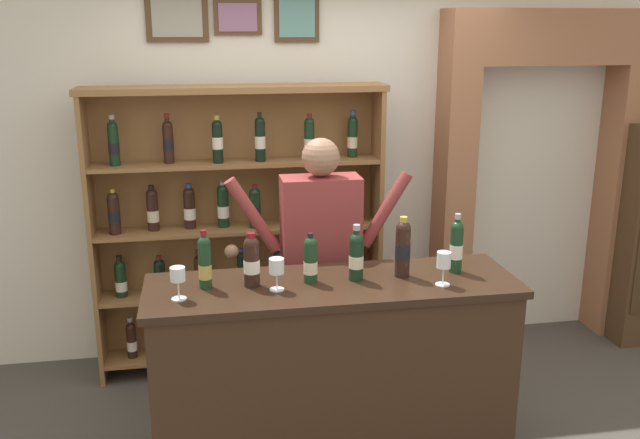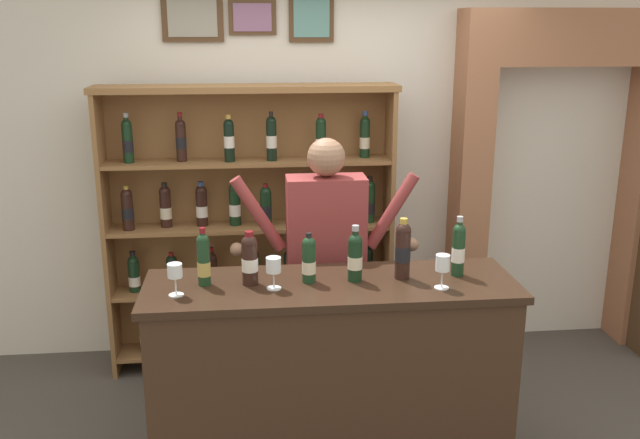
{
  "view_description": "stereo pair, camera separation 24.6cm",
  "coord_description": "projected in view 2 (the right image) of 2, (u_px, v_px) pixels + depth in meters",
  "views": [
    {
      "loc": [
        -0.76,
        -3.25,
        2.31
      ],
      "look_at": [
        -0.17,
        0.13,
        1.34
      ],
      "focal_mm": 39.06,
      "sensor_mm": 36.0,
      "label": 1
    },
    {
      "loc": [
        -0.52,
        -3.29,
        2.31
      ],
      "look_at": [
        -0.17,
        0.13,
        1.34
      ],
      "focal_mm": 39.06,
      "sensor_mm": 36.0,
      "label": 2
    }
  ],
  "objects": [
    {
      "name": "back_wall",
      "position": [
        323.0,
        135.0,
        4.91
      ],
      "size": [
        12.0,
        0.19,
        3.1
      ],
      "color": "silver",
      "rests_on": "ground"
    },
    {
      "name": "wine_shelf",
      "position": [
        250.0,
        222.0,
        4.67
      ],
      "size": [
        1.94,
        0.3,
        1.94
      ],
      "color": "olive",
      "rests_on": "ground"
    },
    {
      "name": "archway_doorway",
      "position": [
        555.0,
        160.0,
        4.98
      ],
      "size": [
        1.51,
        0.45,
        2.41
      ],
      "color": "#9E6647",
      "rests_on": "ground"
    },
    {
      "name": "tasting_counter",
      "position": [
        331.0,
        375.0,
        3.67
      ],
      "size": [
        1.9,
        0.6,
        1.04
      ],
      "color": "#382316",
      "rests_on": "ground"
    },
    {
      "name": "shopkeeper",
      "position": [
        326.0,
        245.0,
        4.07
      ],
      "size": [
        1.11,
        0.22,
        1.69
      ],
      "color": "#2D3347",
      "rests_on": "ground"
    },
    {
      "name": "tasting_bottle_bianco",
      "position": [
        204.0,
        259.0,
        3.47
      ],
      "size": [
        0.07,
        0.07,
        0.3
      ],
      "color": "#19381E",
      "rests_on": "tasting_counter"
    },
    {
      "name": "tasting_bottle_rosso",
      "position": [
        250.0,
        258.0,
        3.47
      ],
      "size": [
        0.08,
        0.08,
        0.28
      ],
      "color": "black",
      "rests_on": "tasting_counter"
    },
    {
      "name": "tasting_bottle_vin_santo",
      "position": [
        309.0,
        259.0,
        3.51
      ],
      "size": [
        0.07,
        0.07,
        0.26
      ],
      "color": "#19381E",
      "rests_on": "tasting_counter"
    },
    {
      "name": "tasting_bottle_chianti",
      "position": [
        354.0,
        256.0,
        3.52
      ],
      "size": [
        0.08,
        0.08,
        0.29
      ],
      "color": "black",
      "rests_on": "tasting_counter"
    },
    {
      "name": "tasting_bottle_brunello",
      "position": [
        403.0,
        249.0,
        3.55
      ],
      "size": [
        0.08,
        0.08,
        0.32
      ],
      "color": "black",
      "rests_on": "tasting_counter"
    },
    {
      "name": "tasting_bottle_riserva",
      "position": [
        458.0,
        248.0,
        3.6
      ],
      "size": [
        0.07,
        0.07,
        0.32
      ],
      "color": "#19381E",
      "rests_on": "tasting_counter"
    },
    {
      "name": "wine_glass_right",
      "position": [
        175.0,
        272.0,
        3.33
      ],
      "size": [
        0.07,
        0.07,
        0.16
      ],
      "color": "silver",
      "rests_on": "tasting_counter"
    },
    {
      "name": "wine_glass_spare",
      "position": [
        443.0,
        265.0,
        3.42
      ],
      "size": [
        0.07,
        0.07,
        0.17
      ],
      "color": "silver",
      "rests_on": "tasting_counter"
    },
    {
      "name": "wine_glass_center",
      "position": [
        274.0,
        267.0,
        3.42
      ],
      "size": [
        0.07,
        0.07,
        0.16
      ],
      "color": "silver",
      "rests_on": "tasting_counter"
    }
  ]
}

